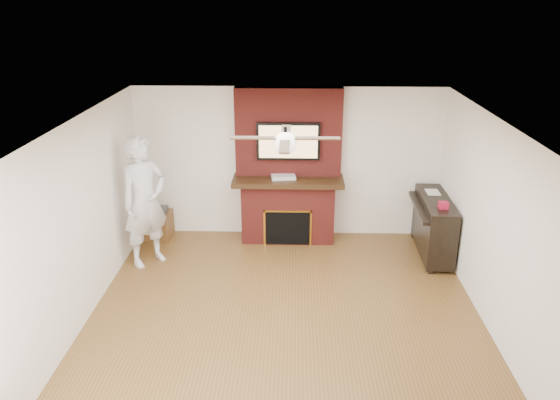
{
  "coord_description": "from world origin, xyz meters",
  "views": [
    {
      "loc": [
        0.11,
        -5.84,
        3.89
      ],
      "look_at": [
        -0.08,
        0.9,
        1.3
      ],
      "focal_mm": 35.0,
      "sensor_mm": 36.0,
      "label": 1
    }
  ],
  "objects_px": {
    "fireplace": "(288,182)",
    "side_table": "(157,224)",
    "person": "(145,202)",
    "piano": "(433,225)"
  },
  "relations": [
    {
      "from": "piano",
      "to": "person",
      "type": "bearing_deg",
      "value": -172.29
    },
    {
      "from": "person",
      "to": "side_table",
      "type": "relative_size",
      "value": 3.71
    },
    {
      "from": "person",
      "to": "side_table",
      "type": "distance_m",
      "value": 1.17
    },
    {
      "from": "fireplace",
      "to": "person",
      "type": "bearing_deg",
      "value": -155.43
    },
    {
      "from": "fireplace",
      "to": "person",
      "type": "height_order",
      "value": "fireplace"
    },
    {
      "from": "person",
      "to": "side_table",
      "type": "bearing_deg",
      "value": 50.72
    },
    {
      "from": "person",
      "to": "fireplace",
      "type": "bearing_deg",
      "value": -21.1
    },
    {
      "from": "fireplace",
      "to": "side_table",
      "type": "xyz_separation_m",
      "value": [
        -2.2,
        -0.07,
        -0.75
      ]
    },
    {
      "from": "side_table",
      "to": "person",
      "type": "bearing_deg",
      "value": -79.78
    },
    {
      "from": "fireplace",
      "to": "side_table",
      "type": "relative_size",
      "value": 4.67
    }
  ]
}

